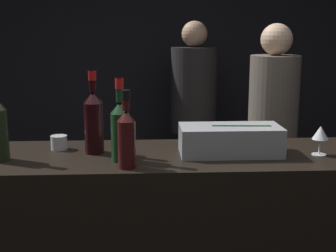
# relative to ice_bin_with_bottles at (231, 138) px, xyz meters

# --- Properties ---
(wall_back_chalkboard) EXTENTS (6.40, 0.06, 2.80)m
(wall_back_chalkboard) POSITION_rel_ice_bin_with_bottles_xyz_m (-0.28, 2.46, 0.26)
(wall_back_chalkboard) COLOR black
(wall_back_chalkboard) RESTS_ON ground_plane
(ice_bin_with_bottles) EXTENTS (0.44, 0.21, 0.13)m
(ice_bin_with_bottles) POSITION_rel_ice_bin_with_bottles_xyz_m (0.00, 0.00, 0.00)
(ice_bin_with_bottles) COLOR #9EA0A5
(ice_bin_with_bottles) RESTS_ON bar_counter
(wine_glass) EXTENTS (0.07, 0.07, 0.13)m
(wine_glass) POSITION_rel_ice_bin_with_bottles_xyz_m (0.38, -0.04, 0.02)
(wine_glass) COLOR silver
(wine_glass) RESTS_ON bar_counter
(candle_votive) EXTENTS (0.07, 0.07, 0.06)m
(candle_votive) POSITION_rel_ice_bin_with_bottles_xyz_m (-0.77, 0.12, -0.04)
(candle_votive) COLOR silver
(candle_votive) RESTS_ON bar_counter
(red_wine_bottle_tall) EXTENTS (0.08, 0.08, 0.36)m
(red_wine_bottle_tall) POSITION_rel_ice_bin_with_bottles_xyz_m (-0.60, 0.05, 0.08)
(red_wine_bottle_tall) COLOR black
(red_wine_bottle_tall) RESTS_ON bar_counter
(red_wine_bottle_burgundy) EXTENTS (0.08, 0.08, 0.34)m
(red_wine_bottle_burgundy) POSITION_rel_ice_bin_with_bottles_xyz_m (-0.48, -0.08, 0.07)
(red_wine_bottle_burgundy) COLOR #143319
(red_wine_bottle_burgundy) RESTS_ON bar_counter
(red_wine_bottle_black_foil) EXTENTS (0.07, 0.07, 0.31)m
(red_wine_bottle_black_foil) POSITION_rel_ice_bin_with_bottles_xyz_m (-0.45, -0.18, 0.06)
(red_wine_bottle_black_foil) COLOR #380F0F
(red_wine_bottle_black_foil) RESTS_ON bar_counter
(person_in_hoodie) EXTENTS (0.34, 0.34, 1.64)m
(person_in_hoodie) POSITION_rel_ice_bin_with_bottles_xyz_m (0.50, 1.12, -0.22)
(person_in_hoodie) COLOR black
(person_in_hoodie) RESTS_ON ground_plane
(person_blond_tee) EXTENTS (0.38, 0.38, 1.67)m
(person_blond_tee) POSITION_rel_ice_bin_with_bottles_xyz_m (0.03, 1.87, -0.22)
(person_blond_tee) COLOR black
(person_blond_tee) RESTS_ON ground_plane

